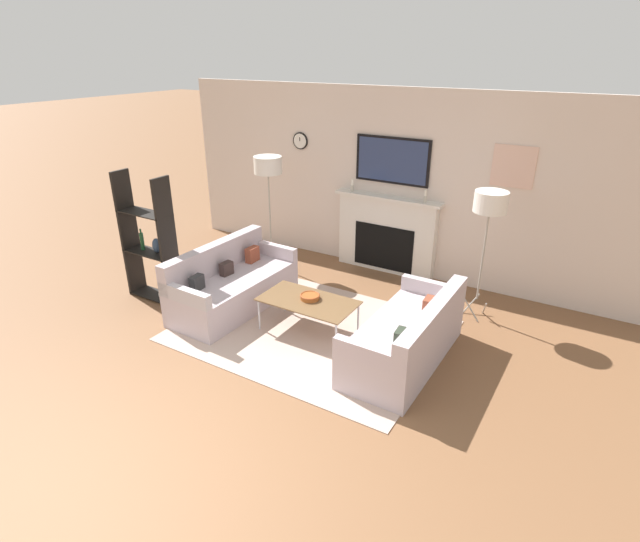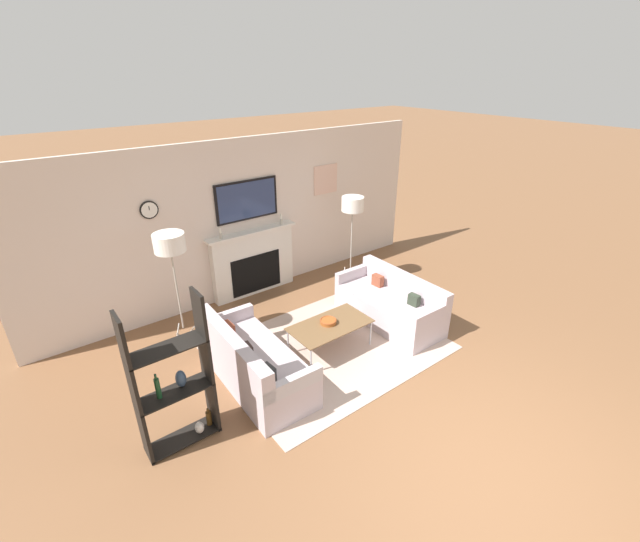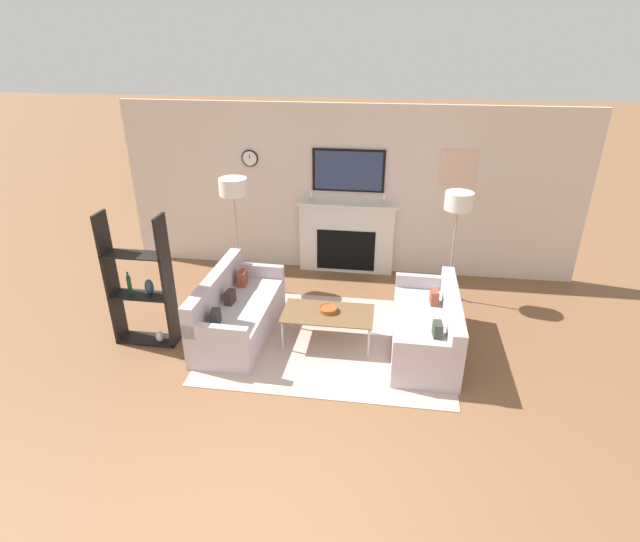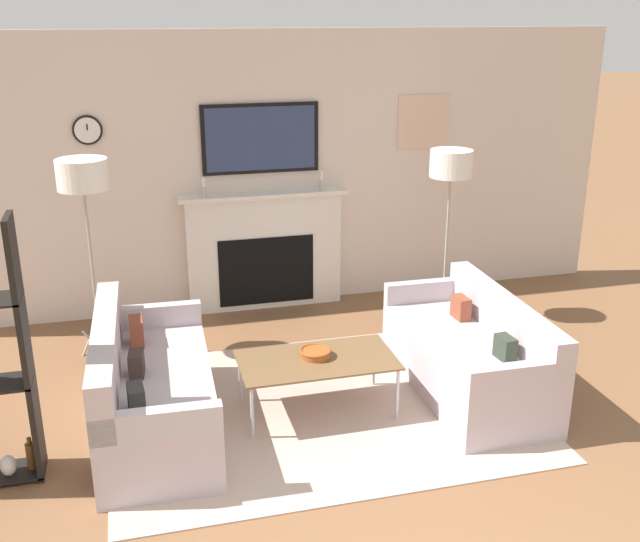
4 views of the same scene
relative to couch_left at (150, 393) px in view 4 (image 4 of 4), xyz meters
The scene contains 8 objects.
fireplace_wall 2.73m from the couch_left, 61.07° to the left, with size 7.29×0.28×2.70m.
area_rug 1.27m from the couch_left, ahead, with size 3.09×2.36×0.01m.
couch_left is the anchor object (origin of this frame).
couch_right 2.47m from the couch_left, ahead, with size 0.79×1.78×0.76m.
coffee_table 1.22m from the couch_left, ahead, with size 1.15×0.62×0.43m.
decorative_bowl 1.23m from the couch_left, ahead, with size 0.24×0.24×0.06m.
floor_lamp_left 1.93m from the couch_left, 105.09° to the left, with size 0.41×0.41×1.73m.
floor_lamp_right 3.40m from the couch_left, 26.11° to the left, with size 0.39×0.39×1.66m.
Camera 4 is at (-1.26, -2.24, 2.87)m, focal length 42.00 mm.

